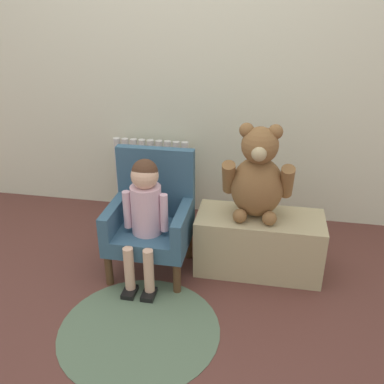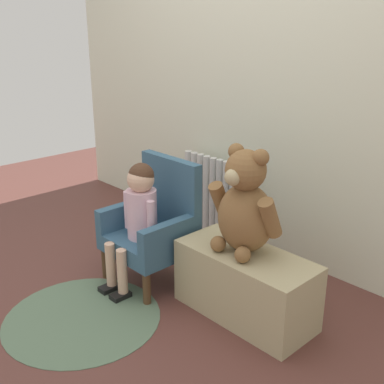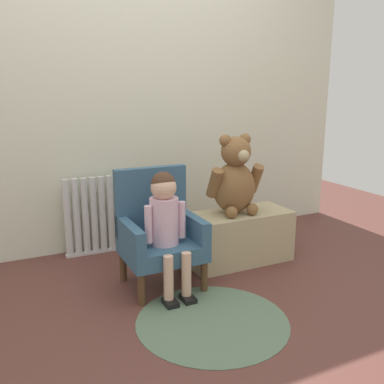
{
  "view_description": "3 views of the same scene",
  "coord_description": "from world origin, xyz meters",
  "views": [
    {
      "loc": [
        0.55,
        -1.6,
        1.53
      ],
      "look_at": [
        0.16,
        0.52,
        0.51
      ],
      "focal_mm": 40.0,
      "sensor_mm": 36.0,
      "label": 1
    },
    {
      "loc": [
        1.93,
        -1.09,
        1.45
      ],
      "look_at": [
        0.19,
        0.55,
        0.59
      ],
      "focal_mm": 45.0,
      "sensor_mm": 36.0,
      "label": 2
    },
    {
      "loc": [
        -0.97,
        -1.82,
        1.19
      ],
      "look_at": [
        0.16,
        0.53,
        0.55
      ],
      "focal_mm": 40.0,
      "sensor_mm": 36.0,
      "label": 3
    }
  ],
  "objects": [
    {
      "name": "ground_plane",
      "position": [
        0.0,
        0.0,
        0.0
      ],
      "size": [
        6.0,
        6.0,
        0.0
      ],
      "primitive_type": "plane",
      "color": "brown"
    },
    {
      "name": "child_armchair",
      "position": [
        -0.08,
        0.5,
        0.33
      ],
      "size": [
        0.46,
        0.41,
        0.71
      ],
      "color": "#335771",
      "rests_on": "ground_plane"
    },
    {
      "name": "low_bench",
      "position": [
        0.55,
        0.58,
        0.18
      ],
      "size": [
        0.73,
        0.33,
        0.35
      ],
      "primitive_type": "cube",
      "color": "tan",
      "rests_on": "ground_plane"
    },
    {
      "name": "radiator",
      "position": [
        -0.26,
        1.17,
        0.28
      ],
      "size": [
        0.56,
        0.05,
        0.57
      ],
      "color": "silver",
      "rests_on": "ground_plane"
    },
    {
      "name": "back_wall",
      "position": [
        0.0,
        1.29,
        1.2
      ],
      "size": [
        3.8,
        0.05,
        2.4
      ],
      "primitive_type": "cube",
      "color": "beige",
      "rests_on": "ground_plane"
    },
    {
      "name": "large_teddy_bear",
      "position": [
        0.51,
        0.59,
        0.59
      ],
      "size": [
        0.39,
        0.28,
        0.54
      ],
      "color": "brown",
      "rests_on": "low_bench"
    },
    {
      "name": "floor_rug",
      "position": [
        0.0,
        -0.05,
        0.0
      ],
      "size": [
        0.8,
        0.8,
        0.01
      ],
      "primitive_type": "cylinder",
      "color": "#556D54",
      "rests_on": "ground_plane"
    },
    {
      "name": "child_figure",
      "position": [
        -0.08,
        0.39,
        0.47
      ],
      "size": [
        0.25,
        0.35,
        0.72
      ],
      "color": "beige",
      "rests_on": "ground_plane"
    }
  ]
}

